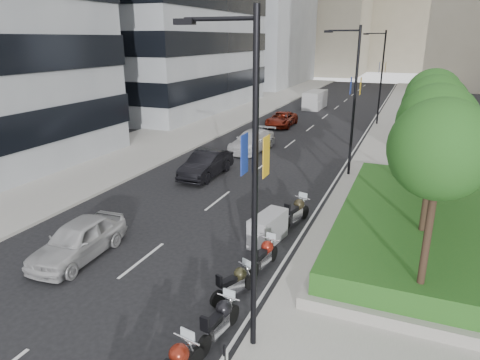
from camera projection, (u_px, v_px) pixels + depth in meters
The scene contains 24 objects.
ground at pixel (106, 330), 12.74m from camera, with size 160.00×160.00×0.00m, color black.
sidewalk_right at pixel (428, 141), 35.79m from camera, with size 10.00×100.00×0.15m, color #9E9B93.
sidewalk_left at pixel (204, 123), 43.38m from camera, with size 8.00×100.00×0.15m, color #9E9B93.
lane_edge at pixel (363, 137), 37.73m from camera, with size 0.12×100.00×0.01m, color silver.
lane_centre at pixel (305, 132), 39.61m from camera, with size 0.12×100.00×0.01m, color silver.
planter at pixel (457, 239), 17.80m from camera, with size 10.00×14.00×0.40m, color gray.
hedge at pixel (460, 225), 17.61m from camera, with size 9.40×13.40×0.80m, color #16501A.
tree_0 at pixel (441, 150), 11.47m from camera, with size 2.80×2.80×6.30m.
tree_1 at pixel (437, 124), 14.98m from camera, with size 2.80×2.80×6.30m.
tree_2 at pixel (435, 108), 18.49m from camera, with size 2.80×2.80×6.30m.
tree_3 at pixel (433, 97), 22.00m from camera, with size 2.80×2.80×6.30m.
lamp_post_0 at pixel (249, 176), 10.52m from camera, with size 2.34×0.45×9.00m.
lamp_post_1 at pixel (352, 95), 25.44m from camera, with size 2.34×0.45×9.00m.
lamp_post_2 at pixel (380, 73), 41.23m from camera, with size 2.34×0.45×9.00m.
motorcycle_2 at pixel (220, 321), 12.24m from camera, with size 0.74×2.22×1.11m.
motorcycle_3 at pixel (235, 283), 14.22m from camera, with size 1.00×1.93×1.03m.
motorcycle_4 at pixel (264, 256), 15.93m from camera, with size 0.73×2.18×1.09m.
motorcycle_5 at pixel (268, 229), 18.02m from camera, with size 1.19×2.24×1.29m.
motorcycle_6 at pixel (296, 212), 19.80m from camera, with size 0.90×2.35×1.19m.
car_a at pixel (78, 240), 16.77m from camera, with size 1.81×4.51×1.54m, color #BCBCBE.
car_b at pixel (206, 164), 26.72m from camera, with size 1.67×4.80×1.58m, color black.
car_c at pixel (252, 141), 32.86m from camera, with size 2.15×5.28×1.53m, color silver.
car_d at pixel (281, 119), 42.05m from camera, with size 2.31×5.00×1.39m, color maroon.
delivery_van at pixel (315, 101), 52.48m from camera, with size 2.09×5.07×2.10m.
Camera 1 is at (7.75, -8.35, 8.29)m, focal length 32.00 mm.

